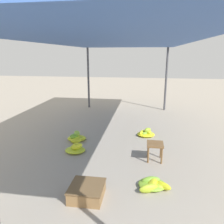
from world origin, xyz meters
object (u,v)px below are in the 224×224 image
object	(u,v)px
banana_pile_right_0	(153,184)
banana_pile_right_1	(146,133)
banana_pile_left_0	(76,148)
crate_near	(87,191)
banana_pile_left_1	(77,138)
stool	(155,146)

from	to	relation	value
banana_pile_right_0	banana_pile_right_1	world-z (taller)	banana_pile_right_1
banana_pile_left_0	banana_pile_right_0	distance (m)	2.07
banana_pile_right_0	crate_near	world-z (taller)	crate_near
crate_near	banana_pile_right_1	bearing A→B (deg)	71.93
banana_pile_right_1	crate_near	distance (m)	2.97
banana_pile_left_1	crate_near	distance (m)	2.38
banana_pile_left_1	crate_near	bearing A→B (deg)	-68.66
banana_pile_left_0	banana_pile_right_0	xyz separation A→B (m)	(1.71, -1.16, -0.02)
stool	banana_pile_right_0	bearing A→B (deg)	-93.38
banana_pile_left_0	banana_pile_right_1	distance (m)	2.03
stool	banana_pile_left_1	xyz separation A→B (m)	(-1.95, 0.79, -0.23)
banana_pile_left_1	banana_pile_right_0	distance (m)	2.62
banana_pile_left_0	banana_pile_left_1	distance (m)	0.67
banana_pile_left_0	banana_pile_right_0	world-z (taller)	banana_pile_left_0
stool	banana_pile_left_1	world-z (taller)	stool
banana_pile_right_0	stool	bearing A→B (deg)	86.62
banana_pile_left_0	banana_pile_right_0	size ratio (longest dim) A/B	0.87
banana_pile_left_1	crate_near	size ratio (longest dim) A/B	0.99
banana_pile_right_1	crate_near	xyz separation A→B (m)	(-0.92, -2.82, 0.03)
banana_pile_left_1	banana_pile_right_1	world-z (taller)	banana_pile_right_1
stool	banana_pile_right_0	world-z (taller)	stool
stool	banana_pile_left_1	bearing A→B (deg)	158.01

